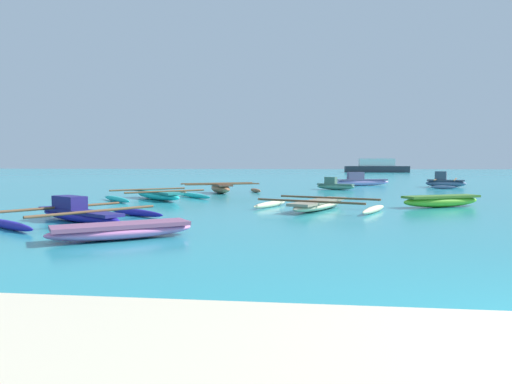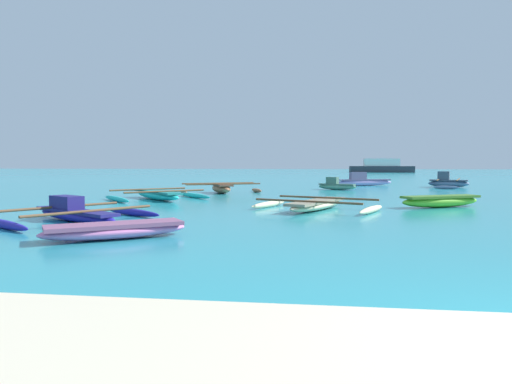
% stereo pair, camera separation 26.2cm
% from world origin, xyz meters
% --- Properties ---
extents(moored_boat_0, '(2.78, 4.61, 1.00)m').
position_xyz_m(moored_boat_0, '(5.55, 26.44, 0.34)').
color(moored_boat_0, slate).
rests_on(moored_boat_0, ground_plane).
extents(moored_boat_1, '(3.85, 1.89, 0.92)m').
position_xyz_m(moored_boat_1, '(0.52, 27.85, 0.32)').
color(moored_boat_1, '#B293D6').
rests_on(moored_boat_1, ground_plane).
extents(moored_boat_2, '(4.20, 3.09, 0.51)m').
position_xyz_m(moored_boat_2, '(-7.39, 19.15, 0.25)').
color(moored_boat_2, '#A76B48').
rests_on(moored_boat_2, ground_plane).
extents(moored_boat_3, '(4.61, 4.56, 0.42)m').
position_xyz_m(moored_boat_3, '(-9.19, 14.79, 0.19)').
color(moored_boat_3, '#1EC5BF').
rests_on(moored_boat_3, ground_plane).
extents(moored_boat_4, '(2.77, 2.25, 0.31)m').
position_xyz_m(moored_boat_4, '(-6.61, 5.16, 0.18)').
color(moored_boat_4, pink).
rests_on(moored_boat_4, ground_plane).
extents(moored_boat_5, '(4.35, 3.72, 0.37)m').
position_xyz_m(moored_boat_5, '(-2.62, 11.38, 0.17)').
color(moored_boat_5, beige).
rests_on(moored_boat_5, ground_plane).
extents(moored_boat_6, '(2.25, 1.41, 0.72)m').
position_xyz_m(moored_boat_6, '(-1.50, 22.87, 0.25)').
color(moored_boat_6, '#67A989').
rests_on(moored_boat_6, ground_plane).
extents(moored_boat_7, '(4.05, 4.40, 0.64)m').
position_xyz_m(moored_boat_7, '(-8.86, 7.63, 0.21)').
color(moored_boat_7, '#231D9C').
rests_on(moored_boat_7, ground_plane).
extents(moored_boat_8, '(3.08, 2.03, 0.40)m').
position_xyz_m(moored_boat_8, '(1.58, 12.81, 0.22)').
color(moored_boat_8, '#6AC42E').
rests_on(moored_boat_8, ground_plane).
extents(distant_ferry, '(10.53, 2.32, 2.32)m').
position_xyz_m(distant_ferry, '(8.31, 75.50, 0.94)').
color(distant_ferry, '#2D333D').
rests_on(distant_ferry, ground_plane).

